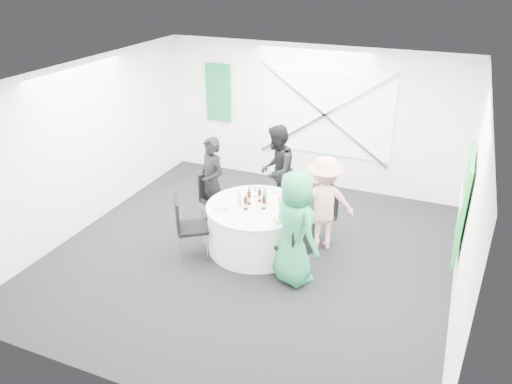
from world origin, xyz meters
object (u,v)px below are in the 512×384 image
at_px(chair_back, 285,194).
at_px(chair_back_left, 212,195).
at_px(person_man_back, 276,171).
at_px(person_man_back_left, 212,182).
at_px(person_woman_pink, 323,203).
at_px(chair_front_right, 297,247).
at_px(person_woman_green, 295,228).
at_px(chair_back_right, 325,208).
at_px(chair_front_left, 186,223).
at_px(green_water_bottle, 265,199).
at_px(clear_water_bottle, 239,200).
at_px(banquet_table, 256,227).

relative_size(chair_back, chair_back_left, 1.00).
bearing_deg(person_man_back, person_man_back_left, -55.12).
bearing_deg(person_woman_pink, chair_front_right, 59.15).
relative_size(person_woman_pink, person_woman_green, 0.92).
xyz_separation_m(chair_back_left, person_woman_pink, (2.00, -0.07, 0.25)).
xyz_separation_m(chair_back_right, chair_front_right, (-0.06, -1.22, -0.05)).
height_order(chair_front_left, green_water_bottle, green_water_bottle).
bearing_deg(chair_back, chair_front_right, -58.14).
xyz_separation_m(chair_back, person_woman_green, (0.71, -1.62, 0.33)).
height_order(chair_back_left, chair_back_right, chair_back_right).
relative_size(chair_front_left, clear_water_bottle, 3.75).
height_order(chair_front_right, person_man_back, person_man_back).
relative_size(chair_back_right, person_woman_green, 0.57).
relative_size(chair_back, person_man_back_left, 0.57).
bearing_deg(person_man_back_left, chair_back_left, 155.18).
distance_m(person_man_back_left, person_man_back, 1.18).
bearing_deg(banquet_table, chair_front_left, -144.89).
distance_m(person_woman_pink, person_woman_green, 1.05).
relative_size(chair_front_left, person_man_back_left, 0.64).
distance_m(banquet_table, chair_front_left, 1.12).
bearing_deg(green_water_bottle, person_woman_pink, 26.66).
distance_m(banquet_table, chair_back_left, 1.18).
bearing_deg(person_woman_green, person_man_back_left, 4.95).
distance_m(chair_front_right, person_woman_pink, 1.02).
relative_size(chair_back, person_woman_pink, 0.58).
bearing_deg(person_man_back, chair_back_left, -57.27).
xyz_separation_m(chair_back_right, clear_water_bottle, (-1.16, -0.78, 0.29)).
xyz_separation_m(person_woman_pink, person_woman_green, (-0.12, -1.04, 0.07)).
relative_size(chair_front_right, green_water_bottle, 3.00).
bearing_deg(chair_front_right, person_man_back, -119.34).
bearing_deg(person_man_back_left, chair_back_right, 31.47).
xyz_separation_m(chair_back_left, person_man_back, (0.92, 0.74, 0.31)).
relative_size(person_woman_green, clear_water_bottle, 6.31).
bearing_deg(chair_front_left, person_woman_green, -123.45).
bearing_deg(clear_water_bottle, person_man_back, 85.43).
relative_size(chair_back_right, green_water_bottle, 3.24).
height_order(banquet_table, person_man_back, person_man_back).
height_order(chair_front_left, person_woman_green, person_woman_green).
bearing_deg(person_woman_green, person_woman_pink, -61.79).
xyz_separation_m(chair_back_left, green_water_bottle, (1.18, -0.48, 0.35)).
height_order(chair_front_left, person_woman_pink, person_woman_pink).
bearing_deg(person_man_back_left, chair_back, 51.36).
bearing_deg(chair_front_right, chair_back, -123.05).
bearing_deg(green_water_bottle, chair_back_left, 157.89).
height_order(person_man_back, person_woman_pink, person_man_back).
height_order(chair_back_right, chair_front_left, chair_front_left).
relative_size(chair_back, chair_back_right, 0.92).
xyz_separation_m(chair_front_right, person_woman_green, (-0.03, -0.05, 0.32)).
bearing_deg(banquet_table, chair_back, 83.52).
bearing_deg(chair_back_right, chair_back_left, -121.97).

